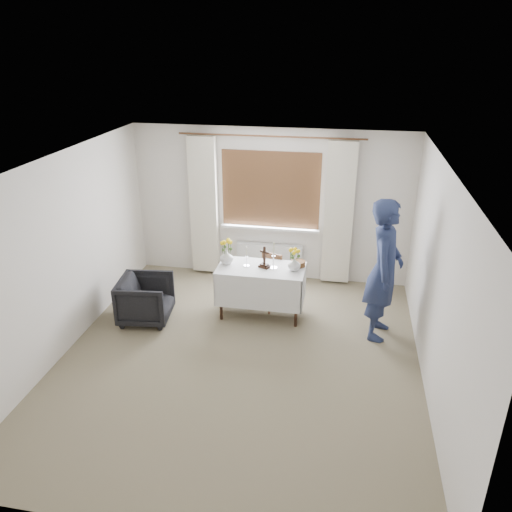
{
  "coord_description": "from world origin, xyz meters",
  "views": [
    {
      "loc": [
        1.18,
        -5.15,
        3.77
      ],
      "look_at": [
        0.04,
        0.96,
        1.03
      ],
      "focal_mm": 35.0,
      "sensor_mm": 36.0,
      "label": 1
    }
  ],
  "objects_px": {
    "armchair": "(146,299)",
    "flower_vase_right": "(294,264)",
    "wooden_chair": "(266,282)",
    "wooden_cross": "(264,257)",
    "person": "(384,270)",
    "altar_table": "(261,291)",
    "flower_vase_left": "(227,257)"
  },
  "relations": [
    {
      "from": "flower_vase_right",
      "to": "altar_table",
      "type": "bearing_deg",
      "value": -179.6
    },
    {
      "from": "armchair",
      "to": "flower_vase_right",
      "type": "height_order",
      "value": "flower_vase_right"
    },
    {
      "from": "wooden_chair",
      "to": "wooden_cross",
      "type": "bearing_deg",
      "value": -63.58
    },
    {
      "from": "person",
      "to": "flower_vase_right",
      "type": "distance_m",
      "value": 1.22
    },
    {
      "from": "altar_table",
      "to": "flower_vase_left",
      "type": "distance_m",
      "value": 0.71
    },
    {
      "from": "altar_table",
      "to": "flower_vase_right",
      "type": "height_order",
      "value": "flower_vase_right"
    },
    {
      "from": "wooden_chair",
      "to": "person",
      "type": "height_order",
      "value": "person"
    },
    {
      "from": "wooden_chair",
      "to": "wooden_cross",
      "type": "relative_size",
      "value": 2.6
    },
    {
      "from": "wooden_chair",
      "to": "person",
      "type": "relative_size",
      "value": 0.43
    },
    {
      "from": "armchair",
      "to": "wooden_chair",
      "type": "bearing_deg",
      "value": -73.64
    },
    {
      "from": "person",
      "to": "wooden_cross",
      "type": "xyz_separation_m",
      "value": [
        -1.63,
        0.23,
        -0.05
      ]
    },
    {
      "from": "wooden_chair",
      "to": "person",
      "type": "xyz_separation_m",
      "value": [
        1.64,
        -0.47,
        0.55
      ]
    },
    {
      "from": "armchair",
      "to": "flower_vase_right",
      "type": "relative_size",
      "value": 3.86
    },
    {
      "from": "altar_table",
      "to": "wooden_chair",
      "type": "bearing_deg",
      "value": 83.76
    },
    {
      "from": "person",
      "to": "flower_vase_right",
      "type": "height_order",
      "value": "person"
    },
    {
      "from": "wooden_chair",
      "to": "flower_vase_right",
      "type": "height_order",
      "value": "flower_vase_right"
    },
    {
      "from": "person",
      "to": "armchair",
      "type": "bearing_deg",
      "value": 103.76
    },
    {
      "from": "person",
      "to": "wooden_cross",
      "type": "distance_m",
      "value": 1.64
    },
    {
      "from": "altar_table",
      "to": "wooden_cross",
      "type": "height_order",
      "value": "wooden_cross"
    },
    {
      "from": "altar_table",
      "to": "wooden_cross",
      "type": "distance_m",
      "value": 0.54
    },
    {
      "from": "altar_table",
      "to": "flower_vase_left",
      "type": "xyz_separation_m",
      "value": [
        -0.51,
        0.05,
        0.48
      ]
    },
    {
      "from": "armchair",
      "to": "person",
      "type": "xyz_separation_m",
      "value": [
        3.27,
        0.23,
        0.64
      ]
    },
    {
      "from": "armchair",
      "to": "person",
      "type": "relative_size",
      "value": 0.37
    },
    {
      "from": "wooden_cross",
      "to": "person",
      "type": "bearing_deg",
      "value": 15.43
    },
    {
      "from": "wooden_chair",
      "to": "wooden_cross",
      "type": "distance_m",
      "value": 0.56
    },
    {
      "from": "wooden_chair",
      "to": "altar_table",
      "type": "bearing_deg",
      "value": -73.28
    },
    {
      "from": "altar_table",
      "to": "person",
      "type": "height_order",
      "value": "person"
    },
    {
      "from": "person",
      "to": "flower_vase_left",
      "type": "xyz_separation_m",
      "value": [
        -2.18,
        0.25,
        -0.1
      ]
    },
    {
      "from": "flower_vase_right",
      "to": "armchair",
      "type": "bearing_deg",
      "value": -167.92
    },
    {
      "from": "altar_table",
      "to": "flower_vase_left",
      "type": "bearing_deg",
      "value": 174.95
    },
    {
      "from": "wooden_cross",
      "to": "flower_vase_right",
      "type": "relative_size",
      "value": 1.71
    },
    {
      "from": "armchair",
      "to": "person",
      "type": "height_order",
      "value": "person"
    }
  ]
}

